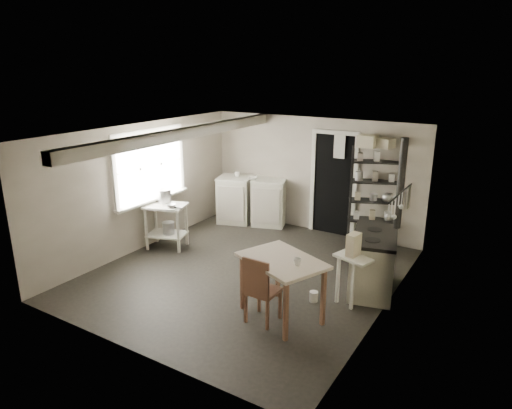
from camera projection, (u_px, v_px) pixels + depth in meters
The scene contains 31 objects.
floor at pixel (246, 273), 7.48m from camera, with size 5.00×5.00×0.00m, color black.
ceiling at pixel (245, 133), 6.80m from camera, with size 5.00×5.00×0.00m, color silver.
wall_back at pixel (313, 175), 9.18m from camera, with size 4.50×0.02×2.30m, color #AAA191.
wall_front at pixel (125, 263), 5.10m from camera, with size 4.50×0.02×2.30m, color #AAA191.
wall_left at pixel (142, 187), 8.27m from camera, with size 0.02×5.00×2.30m, color #AAA191.
wall_right at pixel (389, 233), 6.01m from camera, with size 0.02×5.00×2.30m, color #AAA191.
window at pixel (150, 166), 8.31m from camera, with size 0.12×1.76×1.28m, color silver, non-canonical shape.
doorway at pixel (333, 185), 8.97m from camera, with size 0.96×0.10×2.08m, color silver, non-canonical shape.
ceiling_beam at pixel (184, 133), 7.43m from camera, with size 0.18×5.00×0.18m, color silver, non-canonical shape.
wallpaper_panel at pixel (388, 233), 6.02m from camera, with size 0.01×5.00×2.30m, color #BDB89A, non-canonical shape.
utensil_rail at pixel (400, 193), 6.42m from camera, with size 0.06×1.20×0.44m, color #ADACAF, non-canonical shape.
prep_table at pixel (167, 227), 8.43m from camera, with size 0.72×0.52×0.83m, color silver, non-canonical shape.
stockpot at pixel (164, 197), 8.42m from camera, with size 0.26×0.26×0.28m, color #ADACAF.
saucepan at pixel (171, 207), 8.13m from camera, with size 0.16×0.16×0.09m, color #ADACAF.
bucket at pixel (169, 228), 8.41m from camera, with size 0.22×0.22×0.24m, color #ADACAF.
base_cabinets at pixel (252, 202), 9.74m from camera, with size 1.51×0.65×0.99m, color beige, non-canonical shape.
mixing_bowl at pixel (253, 181), 9.48m from camera, with size 0.28×0.28×0.07m, color white.
counter_cup at pixel (237, 178), 9.70m from camera, with size 0.13×0.13×0.10m, color white.
shelf_rack at pixel (374, 196), 8.42m from camera, with size 0.88×0.34×1.85m, color black, non-canonical shape.
shelf_jar at pixel (359, 171), 8.46m from camera, with size 0.09×0.09×0.20m, color white.
storage_box_a at pixel (368, 138), 8.16m from camera, with size 0.32×0.28×0.22m, color beige.
storage_box_b at pixel (385, 140), 8.08m from camera, with size 0.27×0.25×0.18m, color beige.
stove at pixel (373, 263), 6.81m from camera, with size 0.63×1.13×0.89m, color beige, non-canonical shape.
stovepipe at pixel (401, 184), 6.72m from camera, with size 0.11×0.11×1.47m, color black, non-canonical shape.
side_ledge at pixel (352, 281), 6.27m from camera, with size 0.51×0.27×0.79m, color silver, non-canonical shape.
oats_box at pixel (354, 240), 6.13m from camera, with size 0.13×0.21×0.32m, color beige.
work_table at pixel (281, 291), 6.09m from camera, with size 1.11×0.78×0.84m, color beige, non-canonical shape.
table_cup at pixel (297, 268), 5.78m from camera, with size 0.10×0.10×0.09m, color white.
chair at pixel (263, 287), 5.96m from camera, with size 0.39×0.41×0.94m, color brown, non-canonical shape.
flour_sack at pixel (373, 241), 8.20m from camera, with size 0.37×0.32×0.45m, color silver.
floor_crock at pixel (314, 297), 6.56m from camera, with size 0.12×0.12×0.15m, color white.
Camera 1 is at (3.70, -5.73, 3.27)m, focal length 32.00 mm.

